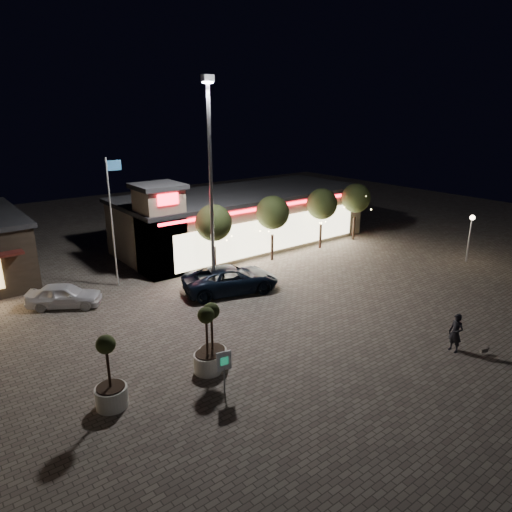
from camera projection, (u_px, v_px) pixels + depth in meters
ground at (274, 361)px, 20.27m from camera, size 90.00×90.00×0.00m
retail_building at (239, 218)px, 37.01m from camera, size 20.40×8.40×6.10m
floodlight_pole at (211, 178)px, 25.28m from camera, size 0.60×0.40×12.38m
flagpole at (112, 212)px, 27.48m from camera, size 0.95×0.10×8.00m
lamp_post_east at (471, 229)px, 32.64m from camera, size 0.36×0.36×3.48m
string_tree_a at (214, 223)px, 29.77m from camera, size 2.42×2.42×4.79m
string_tree_b at (273, 213)px, 32.68m from camera, size 2.42×2.42×4.79m
string_tree_c at (322, 204)px, 35.58m from camera, size 2.42×2.42×4.79m
string_tree_d at (356, 198)px, 37.91m from camera, size 2.42×2.42×4.79m
pickup_truck at (231, 279)px, 27.72m from camera, size 6.34×4.16×1.62m
white_sedan at (64, 295)px, 25.64m from camera, size 4.27×3.54×1.37m
pedestrian at (456, 333)px, 20.85m from camera, size 0.52×0.72×1.85m
dog at (485, 349)px, 20.77m from camera, size 0.47×0.28×0.25m
planter_left at (110, 385)px, 16.95m from camera, size 1.21×1.21×2.97m
planter_mid at (212, 347)px, 19.59m from camera, size 1.22×1.22×3.00m
planter_right at (207, 352)px, 19.23m from camera, size 1.21×1.21×2.98m
valet_sign at (224, 364)px, 17.60m from camera, size 0.61×0.17×1.85m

